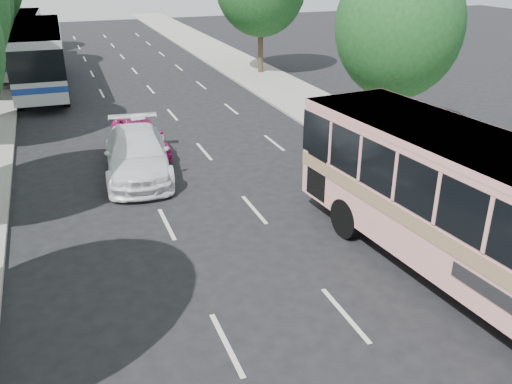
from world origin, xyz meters
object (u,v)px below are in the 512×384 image
white_pickup (137,154)px  tour_coach_front (39,52)px  pink_bus (480,202)px  pink_taxi (139,136)px  tour_coach_rear (18,39)px

white_pickup → tour_coach_front: (-3.03, 15.70, 1.43)m
pink_bus → tour_coach_front: tour_coach_front is taller
tour_coach_front → pink_taxi: bearing=-73.8°
tour_coach_front → tour_coach_rear: 6.48m
pink_taxi → tour_coach_front: 13.91m
pink_taxi → tour_coach_front: size_ratio=0.34×
pink_bus → white_pickup: size_ratio=2.05×
pink_taxi → tour_coach_front: (-3.51, 13.37, 1.52)m
white_pickup → pink_taxi: bearing=85.1°
white_pickup → tour_coach_rear: bearing=107.6°
pink_bus → pink_taxi: size_ratio=2.73×
white_pickup → tour_coach_rear: size_ratio=0.45×
pink_bus → tour_coach_front: (-9.53, 26.07, -0.02)m
pink_taxi → white_pickup: 2.38m
pink_taxi → tour_coach_front: bearing=100.0°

